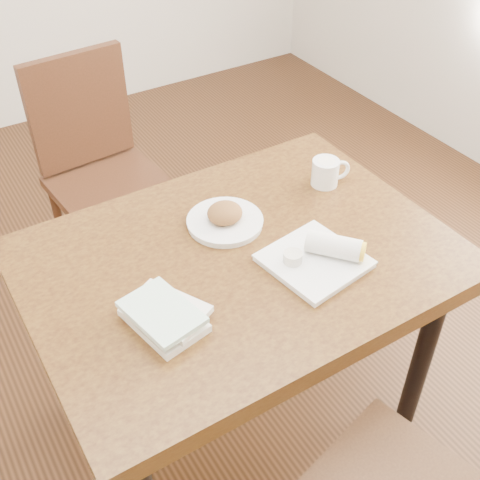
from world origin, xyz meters
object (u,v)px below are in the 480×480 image
table (240,277)px  coffee_mug (326,172)px  plate_scone (225,219)px  book_stack (164,315)px  plate_burrito (321,256)px  chair_far (99,162)px

table → coffee_mug: 0.45m
table → plate_scone: plate_scone is taller
coffee_mug → book_stack: coffee_mug is taller
plate_scone → book_stack: bearing=-141.7°
plate_burrito → book_stack: size_ratio=1.15×
table → coffee_mug: size_ratio=9.26×
plate_burrito → book_stack: 0.45m
chair_far → book_stack: chair_far is taller
plate_scone → plate_burrito: 0.31m
chair_far → coffee_mug: (0.47, -0.81, 0.25)m
chair_far → plate_scone: size_ratio=4.31×
coffee_mug → book_stack: (-0.69, -0.26, -0.02)m
table → plate_scone: bearing=76.7°
chair_far → table: bearing=-86.3°
chair_far → coffee_mug: 0.97m
coffee_mug → plate_scone: bearing=-178.0°
plate_burrito → book_stack: (-0.45, 0.03, 0.00)m
table → chair_far: 0.97m
coffee_mug → plate_burrito: 0.38m
coffee_mug → plate_burrito: (-0.24, -0.29, -0.02)m
plate_scone → coffee_mug: 0.38m
book_stack → chair_far: bearing=78.2°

